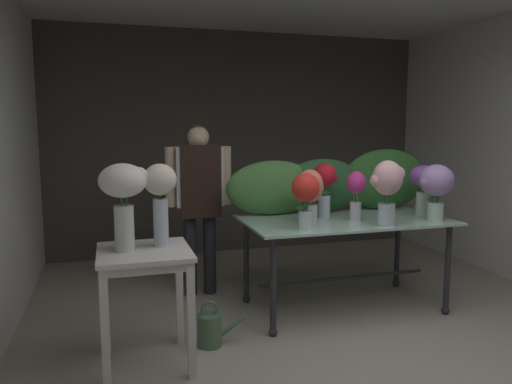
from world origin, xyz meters
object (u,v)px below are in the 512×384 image
Objects in this scene: vase_violet_lilies at (424,184)px; vase_cream_lisianthus_tall at (160,194)px; vase_coral_peonies at (309,192)px; vase_lilac_roses at (436,185)px; vase_white_roses_tall at (124,192)px; display_table_glass at (344,232)px; vase_scarlet_freesia at (305,194)px; watering_can at (210,329)px; vase_crimson_carnations at (325,184)px; florist at (199,191)px; vase_magenta_stock at (356,191)px; side_table_white at (145,267)px; vase_blush_tulips at (387,185)px.

vase_cream_lisianthus_tall reaches higher than vase_violet_lilies.
vase_coral_peonies is at bearing 19.29° from vase_cream_lisianthus_tall.
vase_white_roses_tall reaches higher than vase_lilac_roses.
vase_scarlet_freesia reaches higher than display_table_glass.
watering_can is at bearing -176.67° from vase_lilac_roses.
vase_violet_lilies is at bearing -10.53° from vase_crimson_carnations.
vase_coral_peonies reaches higher than vase_scarlet_freesia.
florist is 1.45m from vase_magenta_stock.
vase_violet_lilies reaches higher than side_table_white.
vase_white_roses_tall reaches higher than vase_coral_peonies.
vase_cream_lisianthus_tall is (0.23, 0.06, -0.03)m from vase_white_roses_tall.
vase_blush_tulips is (0.18, -0.37, 0.45)m from display_table_glass.
vase_scarlet_freesia is at bearing -129.77° from vase_crimson_carnations.
vase_magenta_stock is 0.80× the size of vase_blush_tulips.
vase_cream_lisianthus_tall is (-1.26, -0.44, 0.09)m from vase_coral_peonies.
florist reaches higher than vase_white_roses_tall.
side_table_white is 2.49m from vase_lilac_roses.
florist is (-1.14, 0.73, 0.32)m from display_table_glass.
side_table_white is 0.52m from vase_white_roses_tall.
vase_crimson_carnations reaches higher than vase_scarlet_freesia.
vase_magenta_stock is 0.42m from vase_coral_peonies.
watering_can is (-1.46, -0.04, -1.01)m from vase_blush_tulips.
vase_blush_tulips reaches higher than display_table_glass.
vase_lilac_roses is 2.57m from vase_white_roses_tall.
vase_magenta_stock is 1.19× the size of watering_can.
side_table_white is 1.67× the size of vase_crimson_carnations.
florist is 3.37× the size of vase_crimson_carnations.
vase_scarlet_freesia is at bearing -179.54° from vase_lilac_roses.
display_table_glass is at bearing 10.36° from vase_coral_peonies.
vase_lilac_roses is at bearing -12.45° from vase_coral_peonies.
florist is at bearing 121.97° from vase_scarlet_freesia.
vase_violet_lilies is at bearing -3.28° from display_table_glass.
vase_lilac_roses is (0.69, -0.30, 0.42)m from display_table_glass.
florist is 2.05m from vase_violet_lilies.
florist is 2.82× the size of vase_white_roses_tall.
vase_scarlet_freesia reaches higher than side_table_white.
display_table_glass is 2.01m from vase_white_roses_tall.
vase_magenta_stock is (1.80, 0.48, 0.38)m from side_table_white.
vase_coral_peonies is 1.08m from vase_lilac_roses.
vase_coral_peonies is (0.78, -0.79, 0.06)m from florist.
watering_can is (-0.78, -0.10, -0.96)m from vase_scarlet_freesia.
vase_white_roses_tall is 0.24m from vase_cream_lisianthus_tall.
vase_violet_lilies is at bearing -22.11° from florist.
display_table_glass is 5.01× the size of watering_can.
vase_blush_tulips is at bearing -57.02° from vase_crimson_carnations.
vase_crimson_carnations is 1.86m from vase_white_roses_tall.
display_table_glass reaches higher than watering_can.
vase_coral_peonies is at bearing -178.80° from vase_violet_lilies.
vase_scarlet_freesia is 0.97× the size of vase_violet_lilies.
vase_crimson_carnations reaches higher than vase_magenta_stock.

